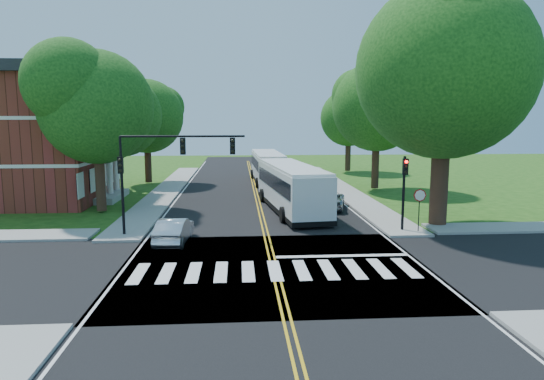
{
  "coord_description": "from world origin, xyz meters",
  "views": [
    {
      "loc": [
        -1.6,
        -21.32,
        6.7
      ],
      "look_at": [
        0.47,
        8.04,
        2.4
      ],
      "focal_mm": 32.0,
      "sensor_mm": 36.0,
      "label": 1
    }
  ],
  "objects": [
    {
      "name": "sidewalk_ne",
      "position": [
        8.3,
        25.0,
        0.07
      ],
      "size": [
        2.6,
        40.0,
        0.15
      ],
      "primitive_type": "cube",
      "color": "gray",
      "rests_on": "ground"
    },
    {
      "name": "signal_ne",
      "position": [
        8.2,
        6.44,
        2.96
      ],
      "size": [
        0.3,
        0.46,
        4.4
      ],
      "color": "black",
      "rests_on": "ground"
    },
    {
      "name": "suv",
      "position": [
        5.24,
        14.46,
        0.68
      ],
      "size": [
        3.35,
        5.23,
        1.34
      ],
      "primitive_type": "imported",
      "rotation": [
        0.0,
        0.0,
        2.89
      ],
      "color": "#A6A9AD",
      "rests_on": "road"
    },
    {
      "name": "dark_sedan",
      "position": [
        4.93,
        19.97,
        0.71
      ],
      "size": [
        3.48,
        5.17,
        1.39
      ],
      "primitive_type": "imported",
      "rotation": [
        0.0,
        0.0,
        3.49
      ],
      "color": "black",
      "rests_on": "road"
    },
    {
      "name": "edge_line_e",
      "position": [
        6.8,
        22.0,
        0.01
      ],
      "size": [
        0.12,
        70.0,
        0.01
      ],
      "primitive_type": "cube",
      "color": "silver",
      "rests_on": "road"
    },
    {
      "name": "road",
      "position": [
        0.0,
        18.0,
        0.01
      ],
      "size": [
        14.0,
        96.0,
        0.01
      ],
      "primitive_type": "cube",
      "color": "black",
      "rests_on": "ground"
    },
    {
      "name": "cross_road",
      "position": [
        0.0,
        0.0,
        0.01
      ],
      "size": [
        60.0,
        12.0,
        0.01
      ],
      "primitive_type": "cube",
      "color": "black",
      "rests_on": "ground"
    },
    {
      "name": "stop_sign",
      "position": [
        9.0,
        5.98,
        2.03
      ],
      "size": [
        0.76,
        0.08,
        2.53
      ],
      "color": "black",
      "rests_on": "ground"
    },
    {
      "name": "sidewalk_nw",
      "position": [
        -8.3,
        25.0,
        0.07
      ],
      "size": [
        2.6,
        40.0,
        0.15
      ],
      "primitive_type": "cube",
      "color": "gray",
      "rests_on": "ground"
    },
    {
      "name": "tree_ne_big",
      "position": [
        11.0,
        8.0,
        9.62
      ],
      "size": [
        10.8,
        10.8,
        14.91
      ],
      "color": "black",
      "rests_on": "ground"
    },
    {
      "name": "center_line",
      "position": [
        0.0,
        22.0,
        0.01
      ],
      "size": [
        0.36,
        70.0,
        0.01
      ],
      "primitive_type": "cube",
      "color": "gold",
      "rests_on": "road"
    },
    {
      "name": "signal_nw",
      "position": [
        -5.86,
        6.43,
        4.38
      ],
      "size": [
        7.15,
        0.46,
        5.66
      ],
      "color": "black",
      "rests_on": "ground"
    },
    {
      "name": "hatchback",
      "position": [
        -5.11,
        4.72,
        0.71
      ],
      "size": [
        1.79,
        4.34,
        1.4
      ],
      "primitive_type": "imported",
      "rotation": [
        0.0,
        0.0,
        3.07
      ],
      "color": "silver",
      "rests_on": "road"
    },
    {
      "name": "edge_line_w",
      "position": [
        -6.8,
        22.0,
        0.01
      ],
      "size": [
        0.12,
        70.0,
        0.01
      ],
      "primitive_type": "cube",
      "color": "silver",
      "rests_on": "road"
    },
    {
      "name": "stop_bar",
      "position": [
        3.5,
        1.6,
        0.02
      ],
      "size": [
        6.6,
        0.4,
        0.01
      ],
      "primitive_type": "cube",
      "color": "silver",
      "rests_on": "road"
    },
    {
      "name": "tree_east_far",
      "position": [
        12.5,
        40.0,
        6.86
      ],
      "size": [
        7.2,
        7.2,
        10.34
      ],
      "color": "black",
      "rests_on": "ground"
    },
    {
      "name": "tree_west_far",
      "position": [
        -11.0,
        30.0,
        7.0
      ],
      "size": [
        7.6,
        7.6,
        10.67
      ],
      "color": "black",
      "rests_on": "ground"
    },
    {
      "name": "bus_follow",
      "position": [
        1.52,
        29.82,
        1.71
      ],
      "size": [
        3.32,
        12.52,
        3.22
      ],
      "rotation": [
        0.0,
        0.0,
        3.17
      ],
      "color": "silver",
      "rests_on": "road"
    },
    {
      "name": "ground",
      "position": [
        0.0,
        0.0,
        0.0
      ],
      "size": [
        140.0,
        140.0,
        0.0
      ],
      "primitive_type": "plane",
      "color": "#1E4812",
      "rests_on": "ground"
    },
    {
      "name": "tree_east_mid",
      "position": [
        11.5,
        24.0,
        7.86
      ],
      "size": [
        8.4,
        8.4,
        11.93
      ],
      "color": "black",
      "rests_on": "ground"
    },
    {
      "name": "bus_lead",
      "position": [
        2.27,
        13.69,
        1.8
      ],
      "size": [
        4.29,
        13.31,
        3.39
      ],
      "rotation": [
        0.0,
        0.0,
        3.25
      ],
      "color": "silver",
      "rests_on": "road"
    },
    {
      "name": "tree_west_near",
      "position": [
        -11.5,
        14.0,
        7.53
      ],
      "size": [
        8.0,
        8.0,
        11.4
      ],
      "color": "black",
      "rests_on": "ground"
    },
    {
      "name": "crosswalk",
      "position": [
        0.0,
        -0.5,
        0.02
      ],
      "size": [
        12.6,
        3.0,
        0.01
      ],
      "primitive_type": "cube",
      "color": "silver",
      "rests_on": "road"
    }
  ]
}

